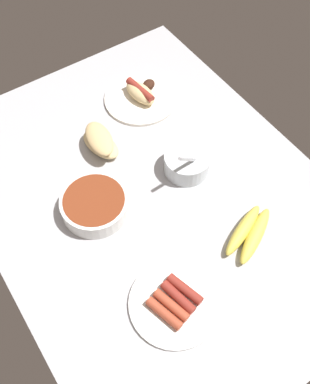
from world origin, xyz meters
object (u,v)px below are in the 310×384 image
at_px(bread_stack, 100,142).
at_px(plate_hotdog_assembled, 141,95).
at_px(plate_sausages, 174,303).
at_px(banana_bunch, 249,233).
at_px(bowl_coleslaw, 187,162).
at_px(bowl_chili, 95,204).

xyz_separation_m(bread_stack, plate_hotdog_assembled, (-0.11, 0.21, -0.02)).
relative_size(plate_sausages, plate_hotdog_assembled, 0.95).
bearing_deg(plate_hotdog_assembled, plate_sausages, -26.40).
distance_m(bread_stack, plate_sausages, 0.52).
bearing_deg(plate_sausages, banana_bunch, 98.74).
bearing_deg(bowl_coleslaw, plate_sausages, -40.33).
distance_m(banana_bunch, bowl_chili, 0.41).
relative_size(banana_bunch, plate_sausages, 0.87).
distance_m(banana_bunch, plate_sausages, 0.27).
bearing_deg(bowl_chili, bowl_coleslaw, 84.64).
relative_size(plate_sausages, bowl_coleslaw, 1.45).
height_order(bread_stack, bowl_coleslaw, bowl_coleslaw).
relative_size(plate_hotdog_assembled, bowl_chili, 1.27).
xyz_separation_m(banana_bunch, plate_hotdog_assembled, (-0.58, 0.04, -0.00)).
height_order(banana_bunch, bowl_coleslaw, bowl_coleslaw).
bearing_deg(bowl_chili, plate_hotdog_assembled, 130.48).
xyz_separation_m(bread_stack, bowl_coleslaw, (0.20, 0.17, -0.00)).
xyz_separation_m(banana_bunch, plate_sausages, (0.04, -0.27, -0.01)).
height_order(plate_sausages, plate_hotdog_assembled, plate_hotdog_assembled).
xyz_separation_m(banana_bunch, bowl_coleslaw, (-0.27, -0.01, 0.01)).
bearing_deg(bowl_coleslaw, plate_hotdog_assembled, 171.78).
xyz_separation_m(plate_sausages, bowl_chili, (-0.34, -0.02, 0.02)).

